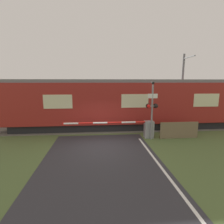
# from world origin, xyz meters

# --- Properties ---
(ground_plane) EXTENTS (80.00, 80.00, 0.00)m
(ground_plane) POSITION_xyz_m (0.00, 0.00, 0.00)
(ground_plane) COLOR #4C6033
(track_bed) EXTENTS (36.00, 3.20, 0.13)m
(track_bed) POSITION_xyz_m (0.00, 3.99, 0.02)
(track_bed) COLOR #666056
(track_bed) RESTS_ON ground_plane
(train) EXTENTS (19.83, 2.92, 3.89)m
(train) POSITION_xyz_m (2.58, 3.99, 1.99)
(train) COLOR black
(train) RESTS_ON ground_plane
(crossing_barrier) EXTENTS (5.98, 0.44, 1.19)m
(crossing_barrier) POSITION_xyz_m (2.77, 1.22, 0.67)
(crossing_barrier) COLOR gray
(crossing_barrier) RESTS_ON ground_plane
(signal_post) EXTENTS (0.78, 0.26, 3.74)m
(signal_post) POSITION_xyz_m (3.33, 0.87, 2.12)
(signal_post) COLOR gray
(signal_post) RESTS_ON ground_plane
(catenary_pole) EXTENTS (0.20, 1.90, 6.21)m
(catenary_pole) POSITION_xyz_m (7.80, 5.91, 3.26)
(catenary_pole) COLOR slate
(catenary_pole) RESTS_ON ground_plane
(roadside_fence) EXTENTS (2.58, 0.06, 1.10)m
(roadside_fence) POSITION_xyz_m (5.25, 0.93, 0.55)
(roadside_fence) COLOR #726047
(roadside_fence) RESTS_ON ground_plane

